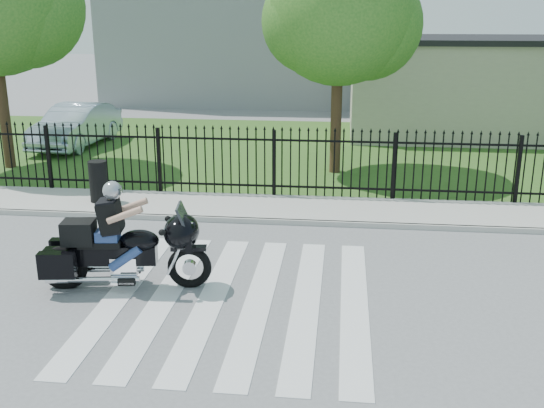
# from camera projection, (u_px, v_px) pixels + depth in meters

# --- Properties ---
(ground) EXTENTS (120.00, 120.00, 0.00)m
(ground) POSITION_uv_depth(u_px,v_px,m) (235.00, 299.00, 10.73)
(ground) COLOR slate
(ground) RESTS_ON ground
(crosswalk) EXTENTS (5.00, 5.50, 0.01)m
(crosswalk) POSITION_uv_depth(u_px,v_px,m) (235.00, 299.00, 10.72)
(crosswalk) COLOR silver
(crosswalk) RESTS_ON ground
(sidewalk) EXTENTS (40.00, 2.00, 0.12)m
(sidewalk) POSITION_uv_depth(u_px,v_px,m) (270.00, 208.00, 15.46)
(sidewalk) COLOR #ADAAA3
(sidewalk) RESTS_ON ground
(curb) EXTENTS (40.00, 0.12, 0.12)m
(curb) POSITION_uv_depth(u_px,v_px,m) (264.00, 221.00, 14.51)
(curb) COLOR #ADAAA3
(curb) RESTS_ON ground
(grass_strip) EXTENTS (40.00, 12.00, 0.02)m
(grass_strip) POSITION_uv_depth(u_px,v_px,m) (293.00, 150.00, 22.13)
(grass_strip) COLOR #335A1F
(grass_strip) RESTS_ON ground
(iron_fence) EXTENTS (26.00, 0.04, 1.80)m
(iron_fence) POSITION_uv_depth(u_px,v_px,m) (274.00, 165.00, 16.16)
(iron_fence) COLOR black
(iron_fence) RESTS_ON ground
(tree_mid) EXTENTS (4.20, 4.20, 6.78)m
(tree_mid) POSITION_uv_depth(u_px,v_px,m) (339.00, 10.00, 17.76)
(tree_mid) COLOR #382316
(tree_mid) RESTS_ON ground
(building_low) EXTENTS (10.00, 6.00, 3.50)m
(building_low) POSITION_uv_depth(u_px,v_px,m) (481.00, 89.00, 24.67)
(building_low) COLOR #B9B29A
(building_low) RESTS_ON ground
(building_low_roof) EXTENTS (10.20, 6.20, 0.20)m
(building_low_roof) POSITION_uv_depth(u_px,v_px,m) (486.00, 40.00, 24.13)
(building_low_roof) COLOR black
(building_low_roof) RESTS_ON building_low
(motorcycle_rider) EXTENTS (2.98, 1.18, 1.97)m
(motorcycle_rider) POSITION_uv_depth(u_px,v_px,m) (120.00, 244.00, 10.96)
(motorcycle_rider) COLOR black
(motorcycle_rider) RESTS_ON ground
(parked_car) EXTENTS (1.88, 4.59, 1.48)m
(parked_car) POSITION_uv_depth(u_px,v_px,m) (76.00, 126.00, 22.50)
(parked_car) COLOR #A6BBD1
(parked_car) RESTS_ON grass_strip
(litter_bin) EXTENTS (0.58, 0.58, 1.02)m
(litter_bin) POSITION_uv_depth(u_px,v_px,m) (98.00, 181.00, 15.67)
(litter_bin) COLOR black
(litter_bin) RESTS_ON sidewalk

